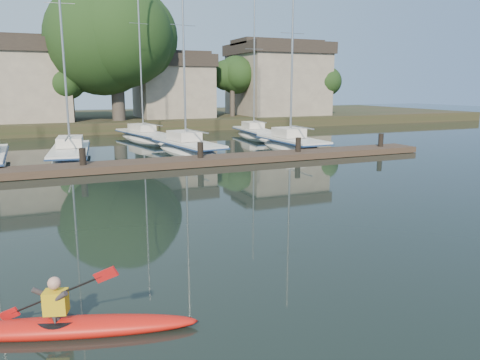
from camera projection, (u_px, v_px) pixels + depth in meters
name	position (u px, v px, depth m)	size (l,w,h in m)	color
ground	(265.00, 260.00, 11.34)	(160.00, 160.00, 0.00)	black
kayak	(65.00, 324.00, 7.96)	(4.45, 1.89, 1.43)	red
dock	(145.00, 164.00, 23.93)	(34.00, 2.00, 1.80)	#463428
sailboat_2	(71.00, 161.00, 27.41)	(3.12, 9.18, 14.89)	white
sailboat_3	(188.00, 155.00, 30.18)	(3.46, 8.67, 13.60)	white
sailboat_4	(292.00, 151.00, 31.89)	(2.49, 7.80, 13.18)	white
sailboat_6	(145.00, 141.00, 37.17)	(3.87, 9.71, 15.12)	white
sailboat_7	(255.00, 138.00, 39.62)	(2.63, 7.82, 12.38)	white
shore	(106.00, 95.00, 47.67)	(90.00, 25.25, 12.75)	#222F17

